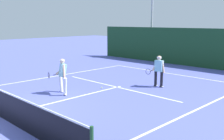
% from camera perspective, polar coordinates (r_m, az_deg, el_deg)
% --- Properties ---
extents(court_line_baseline_far, '(9.39, 0.10, 0.01)m').
position_cam_1_polar(court_line_baseline_far, '(17.96, 12.42, -0.77)').
color(court_line_baseline_far, white).
rests_on(court_line_baseline_far, ground_plane).
extents(court_line_service, '(7.66, 0.10, 0.01)m').
position_cam_1_polar(court_line_service, '(14.01, 1.07, -3.62)').
color(court_line_service, white).
rests_on(court_line_service, ground_plane).
extents(court_line_centre, '(0.10, 6.40, 0.01)m').
position_cam_1_polar(court_line_centre, '(12.14, -8.62, -5.93)').
color(court_line_centre, white).
rests_on(court_line_centre, ground_plane).
extents(player_near, '(1.12, 0.88, 1.66)m').
position_cam_1_polar(player_near, '(12.77, -10.42, -0.96)').
color(player_near, silver).
rests_on(player_near, ground_plane).
extents(player_far, '(0.71, 0.88, 1.62)m').
position_cam_1_polar(player_far, '(14.10, 9.83, 0.02)').
color(player_far, black).
rests_on(player_far, ground_plane).
extents(tennis_ball, '(0.07, 0.07, 0.07)m').
position_cam_1_polar(tennis_ball, '(13.78, -2.20, -3.74)').
color(tennis_ball, '#D1E033').
rests_on(tennis_ball, ground_plane).
extents(back_fence_windscreen, '(19.38, 0.12, 2.87)m').
position_cam_1_polar(back_fence_windscreen, '(20.91, 18.00, 4.46)').
color(back_fence_windscreen, '#1A4022').
rests_on(back_fence_windscreen, ground_plane).
extents(light_pole, '(0.55, 0.44, 6.36)m').
position_cam_1_polar(light_pole, '(25.53, 8.45, 11.54)').
color(light_pole, '#9EA39E').
rests_on(light_pole, ground_plane).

